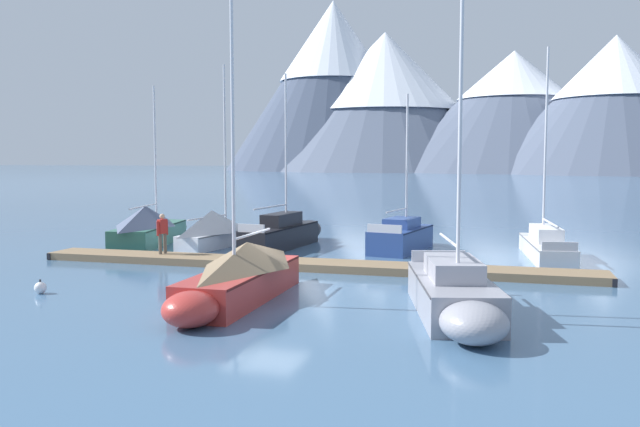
# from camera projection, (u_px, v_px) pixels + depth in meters

# --- Properties ---
(ground_plane) EXTENTS (700.00, 700.00, 0.00)m
(ground_plane) POSITION_uv_depth(u_px,v_px,m) (266.00, 288.00, 21.73)
(ground_plane) COLOR #426689
(mountain_west_summit) EXTENTS (81.41, 81.41, 63.73)m
(mountain_west_summit) POSITION_uv_depth(u_px,v_px,m) (333.00, 81.00, 247.45)
(mountain_west_summit) COLOR #424C60
(mountain_west_summit) RESTS_ON ground
(mountain_central_massif) EXTENTS (94.50, 94.50, 50.70)m
(mountain_central_massif) POSITION_uv_depth(u_px,v_px,m) (385.00, 97.00, 240.96)
(mountain_central_massif) COLOR slate
(mountain_central_massif) RESTS_ON ground
(mountain_shoulder_ridge) EXTENTS (89.50, 89.50, 40.48)m
(mountain_shoulder_ridge) POSITION_uv_depth(u_px,v_px,m) (513.00, 109.00, 219.66)
(mountain_shoulder_ridge) COLOR #4C566B
(mountain_shoulder_ridge) RESTS_ON ground
(mountain_east_summit) EXTENTS (74.02, 74.02, 40.31)m
(mountain_east_summit) POSITION_uv_depth(u_px,v_px,m) (614.00, 101.00, 191.05)
(mountain_east_summit) COLOR #4C566B
(mountain_east_summit) RESTS_ON ground
(dock) EXTENTS (22.38, 2.60, 0.30)m
(dock) POSITION_uv_depth(u_px,v_px,m) (305.00, 265.00, 25.52)
(dock) COLOR #846B4C
(dock) RESTS_ON ground
(sailboat_nearest_berth) EXTENTS (3.38, 7.76, 7.99)m
(sailboat_nearest_berth) POSITION_uv_depth(u_px,v_px,m) (151.00, 226.00, 32.87)
(sailboat_nearest_berth) COLOR #336B56
(sailboat_nearest_berth) RESTS_ON ground
(sailboat_second_berth) EXTENTS (2.03, 6.41, 8.89)m
(sailboat_second_berth) POSITION_uv_depth(u_px,v_px,m) (218.00, 229.00, 31.89)
(sailboat_second_berth) COLOR white
(sailboat_second_berth) RESTS_ON ground
(sailboat_mid_dock_port) EXTENTS (1.88, 7.62, 8.35)m
(sailboat_mid_dock_port) POSITION_uv_depth(u_px,v_px,m) (286.00, 233.00, 31.78)
(sailboat_mid_dock_port) COLOR black
(sailboat_mid_dock_port) RESTS_ON ground
(sailboat_mid_dock_starboard) EXTENTS (2.11, 7.32, 9.36)m
(sailboat_mid_dock_starboard) POSITION_uv_depth(u_px,v_px,m) (239.00, 274.00, 19.56)
(sailboat_mid_dock_starboard) COLOR #B2332D
(sailboat_mid_dock_starboard) RESTS_ON ground
(sailboat_far_berth) EXTENTS (2.41, 5.66, 7.31)m
(sailboat_far_berth) POSITION_uv_depth(u_px,v_px,m) (404.00, 236.00, 30.68)
(sailboat_far_berth) COLOR navy
(sailboat_far_berth) RESTS_ON ground
(sailboat_outer_slip) EXTENTS (3.48, 6.96, 8.57)m
(sailboat_outer_slip) POSITION_uv_depth(u_px,v_px,m) (455.00, 295.00, 17.51)
(sailboat_outer_slip) COLOR #93939E
(sailboat_outer_slip) RESTS_ON ground
(sailboat_end_of_dock) EXTENTS (2.30, 7.31, 9.13)m
(sailboat_end_of_dock) POSITION_uv_depth(u_px,v_px,m) (545.00, 245.00, 28.35)
(sailboat_end_of_dock) COLOR silver
(sailboat_end_of_dock) RESTS_ON ground
(person_on_dock) EXTENTS (0.33, 0.56, 1.69)m
(person_on_dock) POSITION_uv_depth(u_px,v_px,m) (162.00, 231.00, 27.33)
(person_on_dock) COLOR brown
(person_on_dock) RESTS_ON dock
(mooring_buoy_channel_marker) EXTENTS (0.38, 0.38, 0.46)m
(mooring_buoy_channel_marker) POSITION_uv_depth(u_px,v_px,m) (40.00, 288.00, 20.73)
(mooring_buoy_channel_marker) COLOR white
(mooring_buoy_channel_marker) RESTS_ON ground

